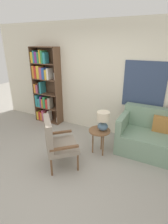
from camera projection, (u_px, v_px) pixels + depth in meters
ground_plane at (53, 175)px, 3.12m from camera, size 14.00×14.00×0.00m
wall_back at (101, 80)px, 4.27m from camera, size 6.40×0.08×2.70m
bookshelf at (45, 86)px, 4.92m from camera, size 0.81×0.30×2.11m
armchair at (55, 140)px, 3.19m from camera, size 0.83×0.83×0.98m
couch at (159, 139)px, 3.63m from camera, size 1.64×0.85×0.92m
side_table at (99, 133)px, 3.60m from camera, size 0.44×0.44×0.54m
table_lamp at (103, 120)px, 3.49m from camera, size 0.26×0.26×0.40m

